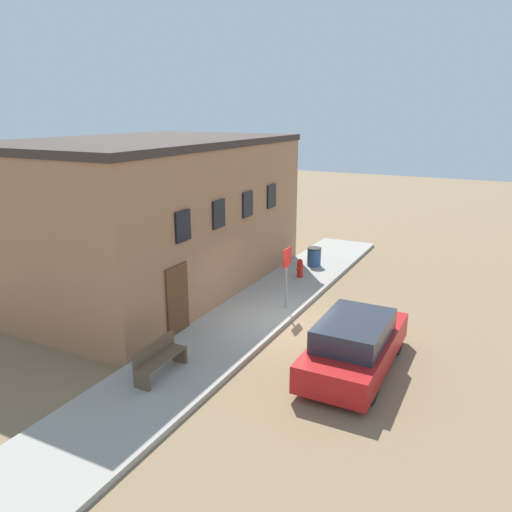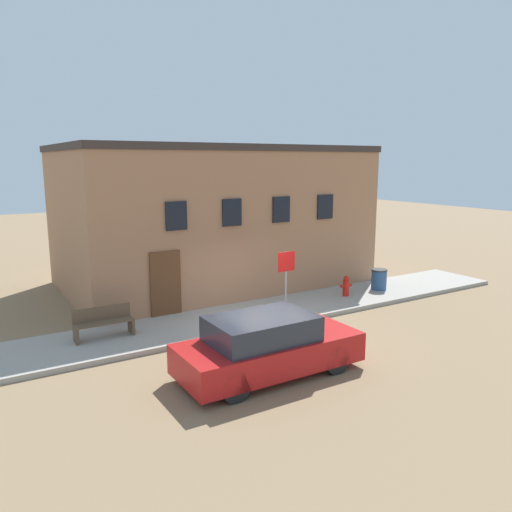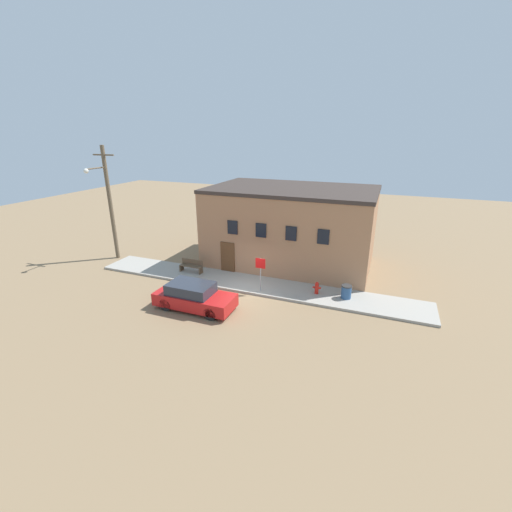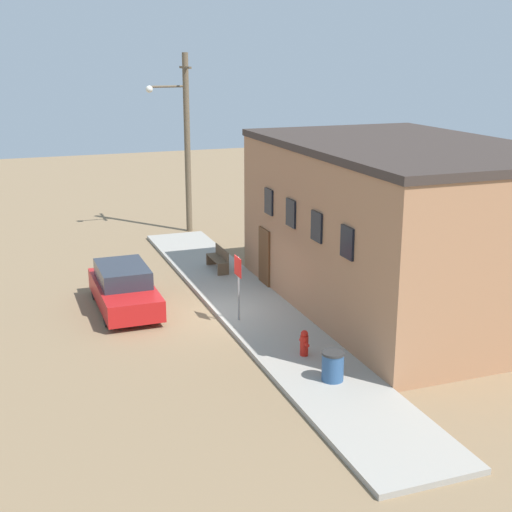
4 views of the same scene
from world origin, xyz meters
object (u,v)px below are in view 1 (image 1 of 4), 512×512
(fire_hydrant, at_px, (300,268))
(trash_bin, at_px, (314,257))
(bench, at_px, (159,359))
(parked_car, at_px, (355,344))
(stop_sign, at_px, (287,267))

(fire_hydrant, xyz_separation_m, trash_bin, (1.69, 0.05, 0.02))
(trash_bin, bearing_deg, bench, 179.09)
(parked_car, bearing_deg, stop_sign, 49.11)
(stop_sign, xyz_separation_m, trash_bin, (4.92, 0.88, -1.03))
(stop_sign, xyz_separation_m, parked_car, (-2.69, -3.11, -0.87))
(stop_sign, bearing_deg, fire_hydrant, 14.43)
(stop_sign, distance_m, bench, 5.59)
(fire_hydrant, bearing_deg, bench, 178.59)
(bench, bearing_deg, fire_hydrant, -1.41)
(fire_hydrant, bearing_deg, trash_bin, 1.63)
(trash_bin, xyz_separation_m, parked_car, (-7.61, -3.99, 0.16))
(stop_sign, distance_m, parked_car, 4.20)
(fire_hydrant, height_order, trash_bin, trash_bin)
(stop_sign, bearing_deg, parked_car, -130.89)
(stop_sign, xyz_separation_m, bench, (-5.40, 1.04, -1.00))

